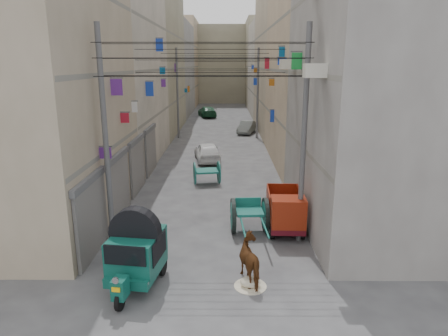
{
  "coord_description": "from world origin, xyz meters",
  "views": [
    {
      "loc": [
        0.79,
        -8.26,
        6.61
      ],
      "look_at": [
        0.71,
        6.5,
        2.75
      ],
      "focal_mm": 32.0,
      "sensor_mm": 36.0,
      "label": 1
    }
  ],
  "objects_px": {
    "distant_car_white": "(207,152)",
    "distant_car_grey": "(247,127)",
    "auto_rickshaw": "(136,251)",
    "tonga_cart": "(249,215)",
    "distant_car_green": "(207,112)",
    "feed_sack": "(250,282)",
    "horse": "(253,260)",
    "mini_truck": "(286,213)",
    "second_cart": "(207,172)"
  },
  "relations": [
    {
      "from": "mini_truck",
      "to": "distant_car_white",
      "type": "height_order",
      "value": "mini_truck"
    },
    {
      "from": "mini_truck",
      "to": "auto_rickshaw",
      "type": "bearing_deg",
      "value": -140.22
    },
    {
      "from": "second_cart",
      "to": "distant_car_green",
      "type": "height_order",
      "value": "distant_car_green"
    },
    {
      "from": "auto_rickshaw",
      "to": "feed_sack",
      "type": "bearing_deg",
      "value": 5.84
    },
    {
      "from": "second_cart",
      "to": "distant_car_grey",
      "type": "relative_size",
      "value": 0.46
    },
    {
      "from": "auto_rickshaw",
      "to": "distant_car_green",
      "type": "height_order",
      "value": "auto_rickshaw"
    },
    {
      "from": "auto_rickshaw",
      "to": "mini_truck",
      "type": "xyz_separation_m",
      "value": [
        5.12,
        3.95,
        -0.31
      ]
    },
    {
      "from": "distant_car_white",
      "to": "auto_rickshaw",
      "type": "bearing_deg",
      "value": 75.66
    },
    {
      "from": "tonga_cart",
      "to": "second_cart",
      "type": "distance_m",
      "value": 7.02
    },
    {
      "from": "feed_sack",
      "to": "distant_car_white",
      "type": "relative_size",
      "value": 0.16
    },
    {
      "from": "auto_rickshaw",
      "to": "feed_sack",
      "type": "relative_size",
      "value": 4.44
    },
    {
      "from": "tonga_cart",
      "to": "distant_car_green",
      "type": "bearing_deg",
      "value": 91.85
    },
    {
      "from": "feed_sack",
      "to": "distant_car_green",
      "type": "relative_size",
      "value": 0.14
    },
    {
      "from": "tonga_cart",
      "to": "distant_car_white",
      "type": "distance_m",
      "value": 12.39
    },
    {
      "from": "second_cart",
      "to": "feed_sack",
      "type": "height_order",
      "value": "second_cart"
    },
    {
      "from": "horse",
      "to": "distant_car_white",
      "type": "height_order",
      "value": "horse"
    },
    {
      "from": "mini_truck",
      "to": "feed_sack",
      "type": "height_order",
      "value": "mini_truck"
    },
    {
      "from": "mini_truck",
      "to": "distant_car_white",
      "type": "distance_m",
      "value": 12.78
    },
    {
      "from": "mini_truck",
      "to": "tonga_cart",
      "type": "bearing_deg",
      "value": -179.38
    },
    {
      "from": "auto_rickshaw",
      "to": "distant_car_green",
      "type": "distance_m",
      "value": 40.39
    },
    {
      "from": "tonga_cart",
      "to": "mini_truck",
      "type": "bearing_deg",
      "value": -5.05
    },
    {
      "from": "tonga_cart",
      "to": "distant_car_green",
      "type": "xyz_separation_m",
      "value": [
        -3.4,
        36.4,
        -0.07
      ]
    },
    {
      "from": "tonga_cart",
      "to": "distant_car_green",
      "type": "height_order",
      "value": "tonga_cart"
    },
    {
      "from": "auto_rickshaw",
      "to": "feed_sack",
      "type": "height_order",
      "value": "auto_rickshaw"
    },
    {
      "from": "distant_car_white",
      "to": "distant_car_grey",
      "type": "height_order",
      "value": "distant_car_white"
    },
    {
      "from": "auto_rickshaw",
      "to": "horse",
      "type": "distance_m",
      "value": 3.6
    },
    {
      "from": "horse",
      "to": "feed_sack",
      "type": "bearing_deg",
      "value": 56.59
    },
    {
      "from": "auto_rickshaw",
      "to": "distant_car_grey",
      "type": "xyz_separation_m",
      "value": [
        4.74,
        27.84,
        -0.53
      ]
    },
    {
      "from": "tonga_cart",
      "to": "mini_truck",
      "type": "distance_m",
      "value": 1.46
    },
    {
      "from": "horse",
      "to": "distant_car_white",
      "type": "xyz_separation_m",
      "value": [
        -2.17,
        15.98,
        -0.03
      ]
    },
    {
      "from": "feed_sack",
      "to": "auto_rickshaw",
      "type": "bearing_deg",
      "value": 177.67
    },
    {
      "from": "feed_sack",
      "to": "distant_car_white",
      "type": "xyz_separation_m",
      "value": [
        -2.07,
        16.31,
        0.51
      ]
    },
    {
      "from": "distant_car_white",
      "to": "distant_car_green",
      "type": "xyz_separation_m",
      "value": [
        -1.14,
        24.22,
        -0.0
      ]
    },
    {
      "from": "second_cart",
      "to": "distant_car_green",
      "type": "bearing_deg",
      "value": 82.71
    },
    {
      "from": "distant_car_white",
      "to": "distant_car_grey",
      "type": "distance_m",
      "value": 12.13
    },
    {
      "from": "second_cart",
      "to": "distant_car_grey",
      "type": "bearing_deg",
      "value": 69.79
    },
    {
      "from": "mini_truck",
      "to": "distant_car_green",
      "type": "bearing_deg",
      "value": 99.78
    },
    {
      "from": "mini_truck",
      "to": "distant_car_white",
      "type": "xyz_separation_m",
      "value": [
        -3.73,
        12.23,
        -0.14
      ]
    },
    {
      "from": "auto_rickshaw",
      "to": "distant_car_grey",
      "type": "height_order",
      "value": "auto_rickshaw"
    },
    {
      "from": "distant_car_green",
      "to": "second_cart",
      "type": "bearing_deg",
      "value": 79.87
    },
    {
      "from": "auto_rickshaw",
      "to": "second_cart",
      "type": "bearing_deg",
      "value": 89.53
    },
    {
      "from": "horse",
      "to": "distant_car_grey",
      "type": "bearing_deg",
      "value": -109.66
    },
    {
      "from": "auto_rickshaw",
      "to": "mini_truck",
      "type": "relative_size",
      "value": 0.91
    },
    {
      "from": "feed_sack",
      "to": "distant_car_grey",
      "type": "bearing_deg",
      "value": 87.41
    },
    {
      "from": "auto_rickshaw",
      "to": "distant_car_white",
      "type": "bearing_deg",
      "value": 93.23
    },
    {
      "from": "tonga_cart",
      "to": "auto_rickshaw",
      "type": "bearing_deg",
      "value": -136.06
    },
    {
      "from": "distant_car_white",
      "to": "tonga_cart",
      "type": "bearing_deg",
      "value": 91.13
    },
    {
      "from": "horse",
      "to": "distant_car_green",
      "type": "xyz_separation_m",
      "value": [
        -3.31,
        40.19,
        -0.04
      ]
    },
    {
      "from": "distant_car_green",
      "to": "tonga_cart",
      "type": "bearing_deg",
      "value": 82.57
    },
    {
      "from": "tonga_cart",
      "to": "feed_sack",
      "type": "bearing_deg",
      "value": -96.11
    }
  ]
}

